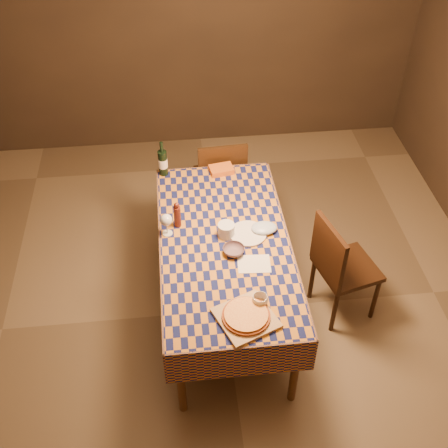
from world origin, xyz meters
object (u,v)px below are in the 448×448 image
at_px(white_plate, 248,234).
at_px(chair_far, 221,178).
at_px(chair_right, 339,265).
at_px(cutting_board, 246,318).
at_px(wine_bottle, 163,162).
at_px(pizza, 246,315).
at_px(bowl, 234,250).
at_px(dining_table, 225,250).

bearing_deg(white_plate, chair_far, 95.26).
bearing_deg(chair_right, chair_far, 123.63).
height_order(cutting_board, wine_bottle, wine_bottle).
height_order(pizza, chair_right, chair_right).
relative_size(cutting_board, pizza, 0.87).
bearing_deg(bowl, white_plate, 54.43).
relative_size(cutting_board, wine_bottle, 1.09).
distance_m(dining_table, pizza, 0.71).
bearing_deg(wine_bottle, pizza, -73.36).
xyz_separation_m(bowl, white_plate, (0.13, 0.18, -0.02)).
bearing_deg(dining_table, chair_right, -5.41).
relative_size(wine_bottle, chair_far, 0.33).
relative_size(dining_table, chair_far, 1.98).
bearing_deg(chair_far, wine_bottle, -156.43).
xyz_separation_m(cutting_board, chair_right, (0.80, 0.62, -0.26)).
xyz_separation_m(wine_bottle, white_plate, (0.59, -0.80, -0.11)).
height_order(dining_table, chair_far, chair_far).
bearing_deg(dining_table, white_plate, 19.20).
bearing_deg(dining_table, wine_bottle, 115.53).
xyz_separation_m(bowl, wine_bottle, (-0.46, 0.98, 0.09)).
height_order(dining_table, pizza, pizza).
height_order(bowl, wine_bottle, wine_bottle).
distance_m(cutting_board, chair_far, 1.80).
bearing_deg(wine_bottle, bowl, -64.71).
bearing_deg(pizza, white_plate, 81.08).
distance_m(bowl, chair_far, 1.22).
bearing_deg(cutting_board, pizza, 0.00).
bearing_deg(bowl, wine_bottle, 115.29).
xyz_separation_m(white_plate, chair_right, (0.68, -0.14, -0.26)).
bearing_deg(chair_far, pizza, -90.85).
relative_size(dining_table, chair_right, 1.98).
bearing_deg(chair_right, cutting_board, -142.00).
bearing_deg(chair_right, white_plate, 168.13).
bearing_deg(pizza, wine_bottle, 106.64).
xyz_separation_m(wine_bottle, chair_right, (1.26, -0.94, -0.36)).
xyz_separation_m(dining_table, bowl, (0.05, -0.12, 0.10)).
relative_size(dining_table, pizza, 4.76).
height_order(white_plate, chair_far, chair_far).
bearing_deg(chair_far, chair_right, -56.37).
bearing_deg(dining_table, cutting_board, -85.41).
xyz_separation_m(dining_table, white_plate, (0.18, 0.06, 0.08)).
bearing_deg(white_plate, dining_table, -160.80).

